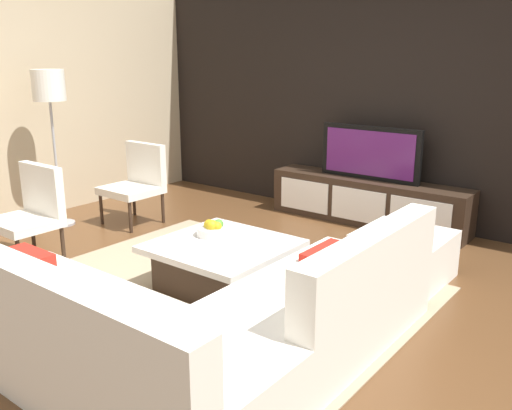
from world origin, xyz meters
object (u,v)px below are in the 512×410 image
Objects in this scene: accent_chair_near at (32,208)px; ottoman at (403,256)px; fruit_bowl at (214,229)px; coffee_table at (223,264)px; media_console at (367,201)px; television at (370,153)px; sectional_couch at (195,323)px; floor_lamp at (49,95)px; accent_chair_far at (138,179)px.

ottoman is at bearing 35.46° from accent_chair_near.
coffee_table is at bearing -28.71° from fruit_bowl.
media_console is 0.54m from television.
accent_chair_near is at bearing 171.20° from sectional_couch.
floor_lamp is at bearing -166.14° from ottoman.
ottoman is (0.95, -1.23, -0.59)m from television.
sectional_couch is 2.77× the size of accent_chair_far.
sectional_couch is at bearing -19.75° from floor_lamp.
ottoman is (1.05, 1.07, -0.00)m from coffee_table.
accent_chair_near is 0.52× the size of floor_lamp.
coffee_table is 1.85m from accent_chair_near.
floor_lamp is 3.88m from ottoman.
sectional_couch is 1.12m from coffee_table.
ottoman is 0.80× the size of accent_chair_far.
television is at bearing 82.74° from fruit_bowl.
sectional_couch is (0.51, -3.24, 0.02)m from media_console.
television is 1.63× the size of ottoman.
ottoman is at bearing -52.26° from media_console.
sectional_couch is 8.61× the size of fruit_bowl.
accent_chair_near reaches higher than sectional_couch.
television reaches higher than ottoman.
sectional_couch is 3.52m from floor_lamp.
accent_chair_near is (-2.34, 0.36, 0.22)m from sectional_couch.
ottoman is at bearing -52.27° from television.
sectional_couch is at bearing -3.92° from accent_chair_near.
accent_chair_far reaches higher than ottoman.
accent_chair_near is 3.25m from ottoman.
coffee_table is 3.58× the size of fruit_bowl.
media_console is 3.19× the size of ottoman.
accent_chair_near is (-1.73, -0.58, 0.29)m from coffee_table.
media_console is 1.56m from ottoman.
accent_chair_near is 1.69m from fruit_bowl.
sectional_couch is at bearing -52.70° from fruit_bowl.
floor_lamp reaches higher than ottoman.
fruit_bowl is (-0.28, -2.20, 0.18)m from media_console.
fruit_bowl is (-0.18, 0.10, 0.23)m from coffee_table.
accent_chair_near reaches higher than coffee_table.
television reaches higher than media_console.
media_console is 1.96× the size of television.
fruit_bowl is (2.34, -0.09, -0.97)m from floor_lamp.
television is at bearing 90.00° from media_console.
floor_lamp reaches higher than accent_chair_near.
floor_lamp is 1.91× the size of accent_chair_far.
coffee_table is (-0.61, 0.94, -0.07)m from sectional_couch.
coffee_table is 2.11m from accent_chair_far.
television reaches higher than fruit_bowl.
media_console is 7.98× the size of fruit_bowl.
ottoman reaches higher than coffee_table.
sectional_couch is 1.32m from fruit_bowl.
television is 3.42m from accent_chair_near.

